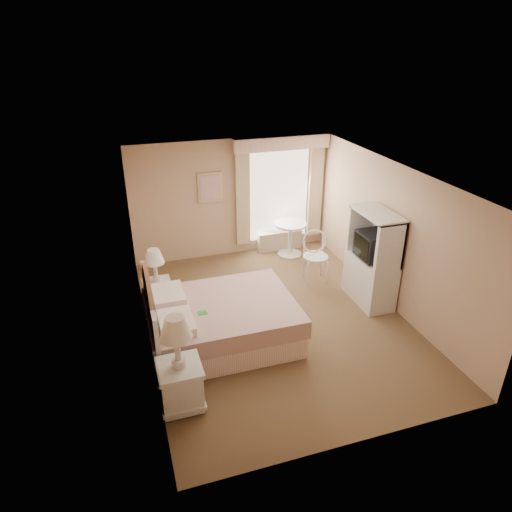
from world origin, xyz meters
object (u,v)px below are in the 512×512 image
object	(u,v)px
nightstand_far	(157,288)
cafe_chair	(315,252)
nightstand_near	(180,374)
round_table	(290,234)
armoire	(372,265)
bed	(215,321)

from	to	relation	value
nightstand_far	cafe_chair	world-z (taller)	nightstand_far
nightstand_near	nightstand_far	world-z (taller)	nightstand_near
nightstand_near	round_table	distance (m)	4.83
nightstand_near	nightstand_far	xyz separation A→B (m)	(0.00, 2.42, -0.07)
round_table	cafe_chair	xyz separation A→B (m)	(0.05, -1.16, 0.09)
nightstand_near	armoire	bearing A→B (deg)	23.34
bed	nightstand_far	world-z (taller)	bed
nightstand_far	nightstand_near	bearing A→B (deg)	-90.00
nightstand_far	cafe_chair	xyz separation A→B (m)	(3.05, 0.21, 0.15)
nightstand_far	armoire	distance (m)	3.76
armoire	nightstand_near	bearing A→B (deg)	-156.66
bed	round_table	bearing A→B (deg)	48.58
bed	nightstand_near	distance (m)	1.42
nightstand_near	bed	bearing A→B (deg)	59.02
nightstand_near	armoire	size ratio (longest dim) A/B	0.79
nightstand_near	cafe_chair	distance (m)	4.03
nightstand_near	armoire	distance (m)	3.98
cafe_chair	nightstand_near	bearing A→B (deg)	-129.60
cafe_chair	round_table	bearing A→B (deg)	102.15
bed	armoire	bearing A→B (deg)	7.13
nightstand_near	cafe_chair	world-z (taller)	nightstand_near
nightstand_far	cafe_chair	bearing A→B (deg)	4.00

